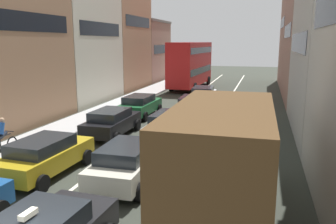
% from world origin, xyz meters
% --- Properties ---
extents(sidewalk_left, '(2.60, 64.00, 0.14)m').
position_xyz_m(sidewalk_left, '(-6.70, 20.00, 0.07)').
color(sidewalk_left, '#ADADAD').
rests_on(sidewalk_left, ground).
extents(lane_stripe_left, '(0.16, 60.00, 0.01)m').
position_xyz_m(lane_stripe_left, '(-1.70, 20.00, 0.01)').
color(lane_stripe_left, silver).
rests_on(lane_stripe_left, ground).
extents(lane_stripe_right, '(0.16, 60.00, 0.01)m').
position_xyz_m(lane_stripe_right, '(1.70, 20.00, 0.01)').
color(lane_stripe_right, silver).
rests_on(lane_stripe_right, ground).
extents(building_row_left, '(7.20, 43.90, 13.40)m').
position_xyz_m(building_row_left, '(-12.00, 22.16, 5.49)').
color(building_row_left, gray).
rests_on(building_row_left, ground).
extents(removalist_box_truck, '(2.76, 7.73, 3.58)m').
position_xyz_m(removalist_box_truck, '(3.70, 4.60, 1.97)').
color(removalist_box_truck, '#B7B29E').
rests_on(removalist_box_truck, ground).
extents(sedan_centre_lane_second, '(2.13, 4.33, 1.49)m').
position_xyz_m(sedan_centre_lane_second, '(-0.02, 6.63, 0.80)').
color(sedan_centre_lane_second, beige).
rests_on(sedan_centre_lane_second, ground).
extents(wagon_left_lane_second, '(2.21, 4.37, 1.49)m').
position_xyz_m(wagon_left_lane_second, '(-3.42, 6.42, 0.80)').
color(wagon_left_lane_second, '#B29319').
rests_on(wagon_left_lane_second, ground).
extents(hatchback_centre_lane_third, '(2.13, 4.34, 1.49)m').
position_xyz_m(hatchback_centre_lane_third, '(-0.00, 12.47, 0.80)').
color(hatchback_centre_lane_third, gray).
rests_on(hatchback_centre_lane_third, ground).
extents(sedan_left_lane_third, '(2.09, 4.31, 1.49)m').
position_xyz_m(sedan_left_lane_third, '(-3.32, 12.34, 0.80)').
color(sedan_left_lane_third, black).
rests_on(sedan_left_lane_third, ground).
extents(coupe_centre_lane_fourth, '(2.21, 4.37, 1.49)m').
position_xyz_m(coupe_centre_lane_fourth, '(0.08, 18.06, 0.80)').
color(coupe_centre_lane_fourth, '#A51E1E').
rests_on(coupe_centre_lane_fourth, ground).
extents(sedan_left_lane_fourth, '(2.15, 4.34, 1.49)m').
position_xyz_m(sedan_left_lane_fourth, '(-3.58, 17.54, 0.80)').
color(sedan_left_lane_fourth, '#19592D').
rests_on(sedan_left_lane_fourth, ground).
extents(sedan_centre_lane_fifth, '(2.24, 4.39, 1.49)m').
position_xyz_m(sedan_centre_lane_fifth, '(-0.12, 23.30, 0.80)').
color(sedan_centre_lane_fifth, silver).
rests_on(sedan_centre_lane_fifth, ground).
extents(sedan_right_lane_behind_truck, '(2.10, 4.32, 1.49)m').
position_xyz_m(sedan_right_lane_behind_truck, '(3.21, 11.71, 0.80)').
color(sedan_right_lane_behind_truck, '#759EB7').
rests_on(sedan_right_lane_behind_truck, ground).
extents(wagon_right_lane_far, '(2.12, 4.33, 1.49)m').
position_xyz_m(wagon_right_lane_far, '(3.24, 17.14, 0.80)').
color(wagon_right_lane_far, '#194C8C').
rests_on(wagon_right_lane_far, ground).
extents(bus_mid_queue_primary, '(3.17, 10.61, 5.06)m').
position_xyz_m(bus_mid_queue_primary, '(-3.25, 33.10, 2.83)').
color(bus_mid_queue_primary, '#B21919').
rests_on(bus_mid_queue_primary, ground).
extents(cyclist_on_sidewalk, '(0.50, 1.73, 1.72)m').
position_xyz_m(cyclist_on_sidewalk, '(-6.86, 8.10, 0.85)').
color(cyclist_on_sidewalk, black).
rests_on(cyclist_on_sidewalk, ground).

